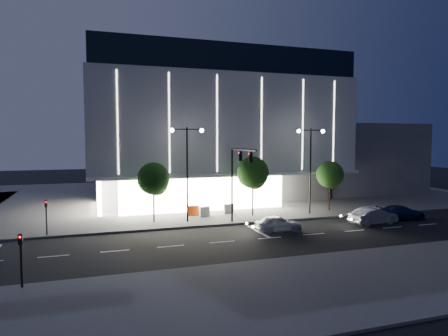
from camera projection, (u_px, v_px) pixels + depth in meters
ground at (240, 235)px, 32.72m from camera, size 160.00×160.00×0.00m
sidewalk_museum at (214, 194)px, 57.01m from camera, size 70.00×40.00×0.15m
sidewalk_near at (394, 276)px, 22.90m from camera, size 70.00×10.00×0.15m
museum at (203, 129)px, 54.09m from camera, size 30.00×25.80×18.00m
annex_building at (341, 157)px, 63.18m from camera, size 16.00×20.00×10.00m
traffic_mast at (237, 171)px, 35.82m from camera, size 0.33×5.89×7.07m
street_lamp_west at (187, 160)px, 37.03m from camera, size 3.16×0.36×9.00m
street_lamp_east at (311, 158)px, 41.08m from camera, size 3.16×0.36×9.00m
ped_signal_far at (46, 214)px, 32.17m from camera, size 0.22×0.24×3.00m
ped_signal_near at (21, 255)px, 20.80m from camera, size 0.22×0.24×3.00m
tree_left at (154, 181)px, 37.21m from camera, size 3.02×3.02×5.72m
tree_mid at (253, 174)px, 40.30m from camera, size 3.25×3.25×6.15m
tree_right at (330, 176)px, 43.14m from camera, size 2.91×2.91×5.51m
car_lead at (278, 224)px, 34.09m from camera, size 4.13×1.95×1.37m
car_second at (373, 216)px, 36.90m from camera, size 4.87×2.17×1.55m
car_third at (401, 212)px, 39.15m from camera, size 4.92×2.30×1.39m
barrier_b at (205, 212)px, 39.87m from camera, size 1.13×0.55×1.00m
barrier_c at (194, 211)px, 40.43m from camera, size 1.12×0.35×1.00m
barrier_d at (229, 209)px, 41.50m from camera, size 1.13×0.45×1.00m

